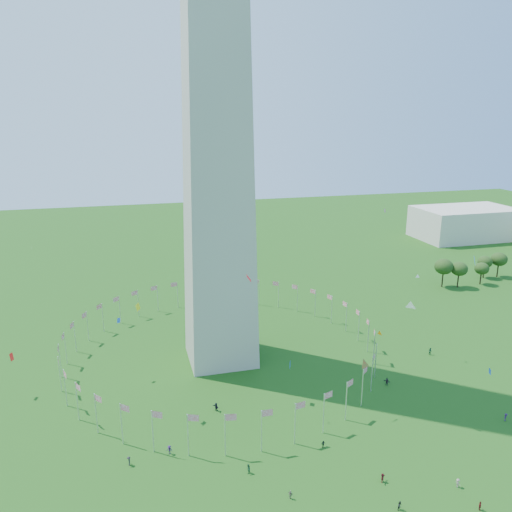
# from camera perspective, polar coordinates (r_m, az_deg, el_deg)

# --- Properties ---
(ground) EXTENTS (600.00, 600.00, 0.00)m
(ground) POSITION_cam_1_polar(r_m,az_deg,el_deg) (95.68, 2.41, -24.93)
(ground) COLOR #16430F
(ground) RESTS_ON ground
(washington_monument) EXTENTS (16.80, 16.80, 169.00)m
(washington_monument) POSITION_cam_1_polar(r_m,az_deg,el_deg) (123.11, -4.84, 26.08)
(washington_monument) COLOR #B0AB9C
(washington_monument) RESTS_ON ground
(flag_ring) EXTENTS (80.24, 80.24, 9.00)m
(flag_ring) POSITION_cam_1_polar(r_m,az_deg,el_deg) (134.23, -4.04, -9.81)
(flag_ring) COLOR silver
(flag_ring) RESTS_ON ground
(gov_building_east_a) EXTENTS (50.00, 30.00, 16.00)m
(gov_building_east_a) POSITION_cam_1_polar(r_m,az_deg,el_deg) (283.95, 22.75, 3.50)
(gov_building_east_a) COLOR beige
(gov_building_east_a) RESTS_ON ground
(crowd) EXTENTS (93.39, 74.76, 1.98)m
(crowd) POSITION_cam_1_polar(r_m,az_deg,el_deg) (102.65, 8.37, -21.23)
(crowd) COLOR #2D1848
(crowd) RESTS_ON ground
(kites_aloft) EXTENTS (108.55, 74.12, 34.98)m
(kites_aloft) POSITION_cam_1_polar(r_m,az_deg,el_deg) (108.45, 5.42, -7.93)
(kites_aloft) COLOR white
(kites_aloft) RESTS_ON ground
(tree_line_east) EXTENTS (53.28, 15.25, 10.70)m
(tree_line_east) POSITION_cam_1_polar(r_m,az_deg,el_deg) (212.42, 25.00, -1.49)
(tree_line_east) COLOR #2B4D19
(tree_line_east) RESTS_ON ground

